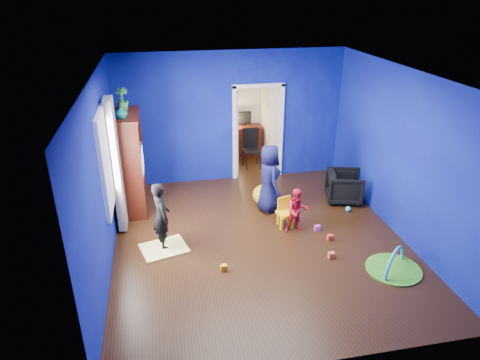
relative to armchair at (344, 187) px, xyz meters
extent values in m
cube|color=black|center=(-2.08, -1.16, -0.32)|extent=(5.00, 5.50, 0.01)
cube|color=white|center=(-2.08, -1.16, 2.58)|extent=(5.00, 5.50, 0.01)
cube|color=#0B0E7F|center=(-2.08, 1.59, 1.13)|extent=(5.00, 0.02, 2.90)
cube|color=#0B0E7F|center=(-2.08, -3.91, 1.13)|extent=(5.00, 0.02, 2.90)
cube|color=#0B0E7F|center=(-4.58, -1.16, 1.13)|extent=(0.02, 5.50, 2.90)
cube|color=#0B0E7F|center=(0.42, -1.16, 1.13)|extent=(0.02, 5.50, 2.90)
imported|color=black|center=(0.00, 0.00, 0.00)|extent=(0.87, 0.85, 0.64)
imported|color=black|center=(-3.75, -1.01, 0.28)|extent=(0.39, 0.49, 1.20)
imported|color=#0E0E35|center=(-1.64, -0.07, 0.36)|extent=(0.51, 0.72, 1.37)
imported|color=red|center=(-1.34, -0.96, 0.10)|extent=(0.42, 0.34, 0.84)
imported|color=#0C5063|center=(-4.30, 0.21, 1.75)|extent=(0.25, 0.25, 0.23)
imported|color=green|center=(-4.30, 0.73, 1.85)|extent=(0.28, 0.28, 0.43)
cube|color=#3F170A|center=(-4.30, 0.51, 0.66)|extent=(0.58, 1.14, 1.96)
cube|color=silver|center=(-4.26, 0.51, 0.70)|extent=(0.46, 0.70, 0.54)
cube|color=#F2E07A|center=(-3.75, -1.11, -0.31)|extent=(0.88, 0.78, 0.03)
sphere|color=yellow|center=(-1.69, 0.18, -0.11)|extent=(0.42, 0.42, 0.42)
cube|color=yellow|center=(-1.49, -0.76, -0.07)|extent=(0.35, 0.35, 0.50)
cylinder|color=#49A124|center=(-0.18, -2.40, -0.31)|extent=(0.87, 0.87, 0.02)
torus|color=#3F8CD8|center=(-0.18, -2.40, -0.30)|extent=(0.63, 0.54, 0.78)
cube|color=white|center=(-4.57, -0.81, 1.23)|extent=(0.03, 0.95, 1.55)
cube|color=slate|center=(-4.45, -0.26, 0.93)|extent=(0.14, 0.42, 2.40)
cube|color=white|center=(-1.48, 1.59, 0.73)|extent=(1.16, 0.10, 2.10)
cube|color=#3D140A|center=(-1.48, 3.10, 0.05)|extent=(0.88, 0.44, 0.75)
cube|color=black|center=(-1.48, 3.22, 0.63)|extent=(0.40, 0.05, 0.32)
sphere|color=#FFD88C|center=(-1.76, 3.16, 0.61)|extent=(0.14, 0.14, 0.14)
cube|color=black|center=(-1.48, 2.14, 0.14)|extent=(0.40, 0.40, 0.92)
cube|color=white|center=(-1.48, 3.21, 1.70)|extent=(0.88, 0.24, 0.04)
cube|color=red|center=(-0.84, -1.38, -0.27)|extent=(0.10, 0.08, 0.10)
sphere|color=#29B7E9|center=(-0.09, -0.46, -0.27)|extent=(0.11, 0.11, 0.11)
cube|color=orange|center=(-2.83, -1.89, -0.27)|extent=(0.10, 0.08, 0.10)
sphere|color=green|center=(-1.20, -0.29, -0.27)|extent=(0.11, 0.11, 0.11)
cube|color=#BC46AE|center=(-0.95, -1.03, -0.27)|extent=(0.10, 0.08, 0.10)
cube|color=#F25C28|center=(-1.03, -1.90, -0.27)|extent=(0.10, 0.08, 0.10)
camera|label=1|loc=(-3.65, -7.40, 3.82)|focal=32.00mm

